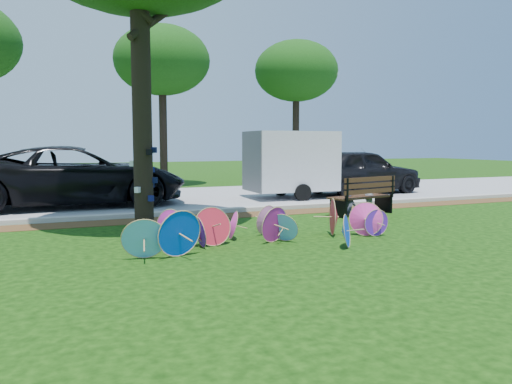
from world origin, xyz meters
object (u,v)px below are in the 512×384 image
black_van (76,176)px  cargo_trailer (291,161)px  park_bench (360,196)px  parasol_pile (251,226)px  dark_pickup (360,171)px  person_right (370,193)px  person_left (349,192)px

black_van → cargo_trailer: size_ratio=2.26×
park_bench → parasol_pile: bearing=-161.1°
black_van → cargo_trailer: 7.40m
park_bench → dark_pickup: bearing=43.2°
black_van → park_bench: black_van is taller
parasol_pile → black_van: size_ratio=0.83×
black_van → person_right: black_van is taller
black_van → person_left: 8.57m
black_van → park_bench: bearing=-124.9°
cargo_trailer → dark_pickup: bearing=8.9°
dark_pickup → person_right: (-2.93, -4.85, -0.31)m
black_van → cargo_trailer: (7.37, -0.55, 0.41)m
parasol_pile → person_right: (4.78, 2.80, 0.22)m
black_van → person_left: (6.96, -5.00, -0.30)m
cargo_trailer → person_left: (-0.41, -4.45, -0.71)m
cargo_trailer → person_right: 4.53m
dark_pickup → parasol_pile: bearing=126.9°
parasol_pile → dark_pickup: size_ratio=1.09×
black_van → cargo_trailer: cargo_trailer is taller
black_van → person_left: black_van is taller
cargo_trailer → parasol_pile: bearing=-119.9°
cargo_trailer → park_bench: size_ratio=1.49×
person_right → park_bench: bearing=166.0°
cargo_trailer → park_bench: (-0.06, -4.50, -0.83)m
person_left → dark_pickup: bearing=61.4°
parasol_pile → cargo_trailer: cargo_trailer is taller
parasol_pile → dark_pickup: dark_pickup is taller
black_van → parasol_pile: bearing=-160.0°
black_van → person_right: 9.15m
dark_pickup → park_bench: (-3.28, -4.90, -0.36)m
black_van → dark_pickup: (10.59, -0.14, -0.06)m
parasol_pile → park_bench: bearing=31.9°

